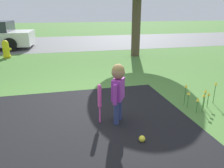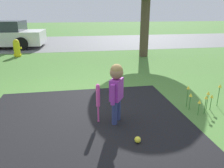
# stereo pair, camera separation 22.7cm
# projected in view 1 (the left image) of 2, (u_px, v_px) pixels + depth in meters

# --- Properties ---
(ground_plane) EXTENTS (60.00, 60.00, 0.00)m
(ground_plane) POSITION_uv_depth(u_px,v_px,m) (84.00, 109.00, 4.00)
(ground_plane) COLOR #477533
(street_strip) EXTENTS (40.00, 6.00, 0.01)m
(street_strip) POSITION_uv_depth(u_px,v_px,m) (65.00, 43.00, 12.12)
(street_strip) COLOR slate
(street_strip) RESTS_ON ground
(child) EXTENTS (0.26, 0.34, 0.96)m
(child) POSITION_uv_depth(u_px,v_px,m) (118.00, 85.00, 3.35)
(child) COLOR navy
(child) RESTS_ON ground
(baseball_bat) EXTENTS (0.06, 0.06, 0.65)m
(baseball_bat) POSITION_uv_depth(u_px,v_px,m) (100.00, 98.00, 3.39)
(baseball_bat) COLOR #E54CA5
(baseball_bat) RESTS_ON ground
(sports_ball) EXTENTS (0.09, 0.09, 0.09)m
(sports_ball) POSITION_uv_depth(u_px,v_px,m) (142.00, 139.00, 3.00)
(sports_ball) COLOR yellow
(sports_ball) RESTS_ON ground
(fire_hydrant) EXTENTS (0.33, 0.30, 0.67)m
(fire_hydrant) POSITION_uv_depth(u_px,v_px,m) (6.00, 49.00, 8.16)
(fire_hydrant) COLOR yellow
(fire_hydrant) RESTS_ON ground
(flower_bed) EXTENTS (0.67, 0.40, 0.43)m
(flower_bed) POSITION_uv_depth(u_px,v_px,m) (201.00, 93.00, 3.96)
(flower_bed) COLOR #38702D
(flower_bed) RESTS_ON ground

